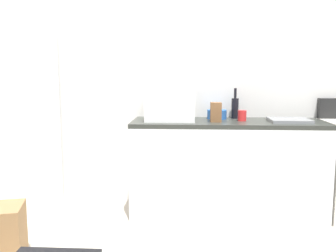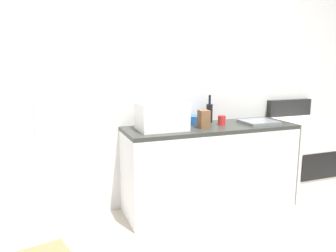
% 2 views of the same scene
% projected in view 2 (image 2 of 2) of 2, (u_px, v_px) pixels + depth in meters
% --- Properties ---
extents(wall_back, '(5.00, 0.10, 2.60)m').
position_uv_depth(wall_back, '(171.00, 86.00, 3.60)').
color(wall_back, silver).
rests_on(wall_back, ground_plane).
extents(kitchen_counter, '(1.80, 0.60, 0.90)m').
position_uv_depth(kitchen_counter, '(209.00, 167.00, 3.54)').
color(kitchen_counter, silver).
rests_on(kitchen_counter, ground_plane).
extents(stove_oven, '(0.60, 0.61, 1.10)m').
position_uv_depth(stove_oven, '(301.00, 155.00, 3.97)').
color(stove_oven, silver).
rests_on(stove_oven, ground_plane).
extents(microwave, '(0.46, 0.34, 0.27)m').
position_uv_depth(microwave, '(162.00, 116.00, 3.23)').
color(microwave, white).
rests_on(microwave, kitchen_counter).
extents(sink_basin, '(0.36, 0.32, 0.03)m').
position_uv_depth(sink_basin, '(259.00, 122.00, 3.60)').
color(sink_basin, slate).
rests_on(sink_basin, kitchen_counter).
extents(wine_bottle, '(0.07, 0.07, 0.30)m').
position_uv_depth(wine_bottle, '(209.00, 112.00, 3.65)').
color(wine_bottle, black).
rests_on(wine_bottle, kitchen_counter).
extents(coffee_mug, '(0.08, 0.08, 0.10)m').
position_uv_depth(coffee_mug, '(222.00, 120.00, 3.50)').
color(coffee_mug, red).
rests_on(coffee_mug, kitchen_counter).
extents(knife_block, '(0.10, 0.10, 0.18)m').
position_uv_depth(knife_block, '(204.00, 119.00, 3.33)').
color(knife_block, brown).
rests_on(knife_block, kitchen_counter).
extents(mixing_bowl, '(0.19, 0.19, 0.09)m').
position_uv_depth(mixing_bowl, '(196.00, 120.00, 3.56)').
color(mixing_bowl, '#2659A5').
rests_on(mixing_bowl, kitchen_counter).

